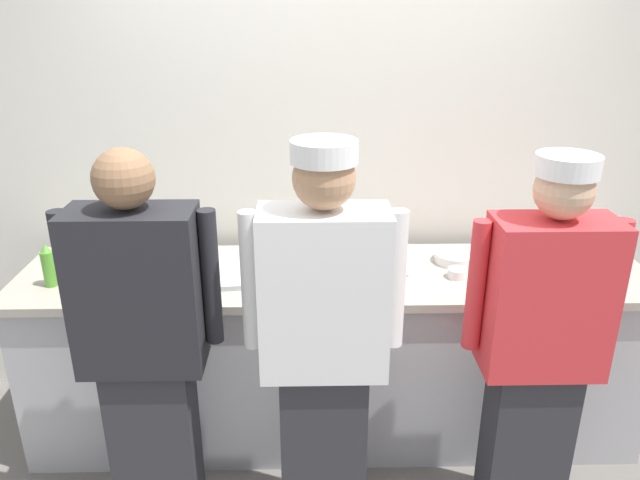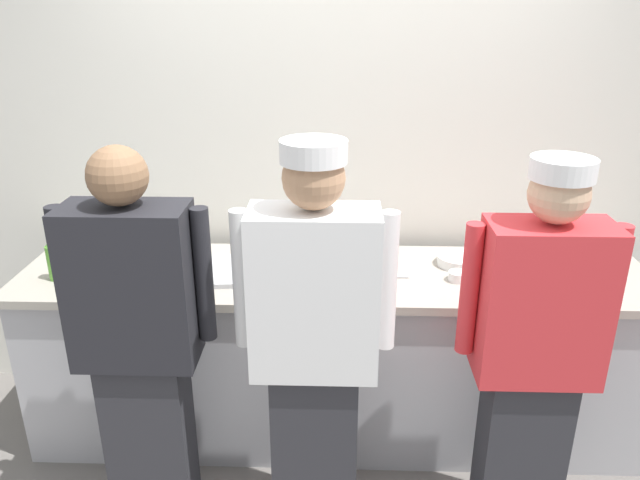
# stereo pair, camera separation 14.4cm
# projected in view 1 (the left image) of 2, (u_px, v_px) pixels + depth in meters

# --- Properties ---
(ground_plane) EXTENTS (9.00, 9.00, 0.00)m
(ground_plane) POSITION_uv_depth(u_px,v_px,m) (337.00, 476.00, 2.96)
(ground_plane) COLOR slate
(wall_back) EXTENTS (4.82, 0.10, 2.62)m
(wall_back) POSITION_uv_depth(u_px,v_px,m) (332.00, 169.00, 3.27)
(wall_back) COLOR silver
(wall_back) RESTS_ON ground
(prep_counter) EXTENTS (3.07, 0.71, 0.92)m
(prep_counter) POSITION_uv_depth(u_px,v_px,m) (334.00, 353.00, 3.13)
(prep_counter) COLOR #B2B2B7
(prep_counter) RESTS_ON ground
(chef_near_left) EXTENTS (0.62, 0.24, 1.69)m
(chef_near_left) POSITION_uv_depth(u_px,v_px,m) (144.00, 347.00, 2.38)
(chef_near_left) COLOR #2D2D33
(chef_near_left) RESTS_ON ground
(chef_center) EXTENTS (0.62, 0.24, 1.72)m
(chef_center) POSITION_uv_depth(u_px,v_px,m) (324.00, 345.00, 2.34)
(chef_center) COLOR #2D2D33
(chef_center) RESTS_ON ground
(chef_far_right) EXTENTS (0.60, 0.24, 1.66)m
(chef_far_right) POSITION_uv_depth(u_px,v_px,m) (540.00, 347.00, 2.39)
(chef_far_right) COLOR #2D2D33
(chef_far_right) RESTS_ON ground
(plate_stack_front) EXTENTS (0.21, 0.21, 0.05)m
(plate_stack_front) POSITION_uv_depth(u_px,v_px,m) (456.00, 257.00, 3.07)
(plate_stack_front) COLOR white
(plate_stack_front) RESTS_ON prep_counter
(plate_stack_rear) EXTENTS (0.21, 0.21, 0.06)m
(plate_stack_rear) POSITION_uv_depth(u_px,v_px,m) (588.00, 276.00, 2.85)
(plate_stack_rear) COLOR white
(plate_stack_rear) RESTS_ON prep_counter
(mixing_bowl_steel) EXTENTS (0.39, 0.39, 0.10)m
(mixing_bowl_steel) POSITION_uv_depth(u_px,v_px,m) (118.00, 266.00, 2.90)
(mixing_bowl_steel) COLOR #B7BABF
(mixing_bowl_steel) RESTS_ON prep_counter
(sheet_tray) EXTENTS (0.46, 0.38, 0.02)m
(sheet_tray) POSITION_uv_depth(u_px,v_px,m) (249.00, 272.00, 2.94)
(sheet_tray) COLOR #B7BABF
(sheet_tray) RESTS_ON prep_counter
(squeeze_bottle_primary) EXTENTS (0.06, 0.06, 0.20)m
(squeeze_bottle_primary) POSITION_uv_depth(u_px,v_px,m) (48.00, 266.00, 2.79)
(squeeze_bottle_primary) COLOR #56A333
(squeeze_bottle_primary) RESTS_ON prep_counter
(ramekin_orange_sauce) EXTENTS (0.10, 0.10, 0.04)m
(ramekin_orange_sauce) POSITION_uv_depth(u_px,v_px,m) (565.00, 251.00, 3.15)
(ramekin_orange_sauce) COLOR white
(ramekin_orange_sauce) RESTS_ON prep_counter
(ramekin_yellow_sauce) EXTENTS (0.09, 0.09, 0.05)m
(ramekin_yellow_sauce) POSITION_uv_depth(u_px,v_px,m) (457.00, 273.00, 2.90)
(ramekin_yellow_sauce) COLOR white
(ramekin_yellow_sauce) RESTS_ON prep_counter
(ramekin_green_sauce) EXTENTS (0.10, 0.10, 0.04)m
(ramekin_green_sauce) POSITION_uv_depth(u_px,v_px,m) (89.00, 254.00, 3.12)
(ramekin_green_sauce) COLOR white
(ramekin_green_sauce) RESTS_ON prep_counter
(ramekin_red_sauce) EXTENTS (0.09, 0.09, 0.05)m
(ramekin_red_sauce) POSITION_uv_depth(u_px,v_px,m) (328.00, 269.00, 2.93)
(ramekin_red_sauce) COLOR white
(ramekin_red_sauce) RESTS_ON prep_counter
(deli_cup) EXTENTS (0.09, 0.09, 0.11)m
(deli_cup) POSITION_uv_depth(u_px,v_px,m) (520.00, 245.00, 3.15)
(deli_cup) COLOR white
(deli_cup) RESTS_ON prep_counter
(chefs_knife) EXTENTS (0.28, 0.03, 0.02)m
(chefs_knife) POSITION_uv_depth(u_px,v_px,m) (375.00, 274.00, 2.93)
(chefs_knife) COLOR #B7BABF
(chefs_knife) RESTS_ON prep_counter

